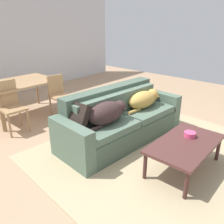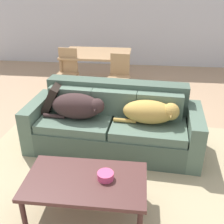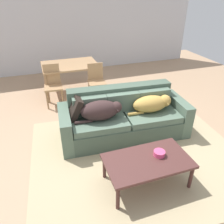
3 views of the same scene
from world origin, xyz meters
The scene contains 12 objects.
ground_plane centered at (0.00, 0.00, 0.00)m, with size 10.00×10.00×0.00m, color tan.
back_partition centered at (0.00, 4.00, 1.35)m, with size 8.00×0.12×2.70m, color silver.
area_rug centered at (0.09, -0.69, 0.01)m, with size 3.41×2.84×0.01m, color tan.
couch centered at (0.09, -0.03, 0.34)m, with size 2.35×1.03×0.87m.
dog_on_left_cushion centered at (-0.36, -0.14, 0.64)m, with size 0.82×0.38×0.34m.
dog_on_right_cushion centered at (0.58, -0.16, 0.62)m, with size 0.82×0.39×0.29m.
throw_pillow_by_left_arm centered at (-0.77, 0.09, 0.65)m, with size 0.10×0.40×0.40m, color black.
coffee_table centered at (-0.05, -1.27, 0.38)m, with size 1.16×0.66×0.42m.
bowl_on_coffee_table centered at (0.14, -1.24, 0.46)m, with size 0.16×0.16×0.07m, color #EA4C7F.
dining_table centered at (-0.49, 2.18, 0.69)m, with size 1.36×0.99×0.75m.
dining_chair_near_left centered at (-0.98, 1.65, 0.52)m, with size 0.43×0.43×0.94m.
dining_chair_near_right centered at (0.02, 1.58, 0.50)m, with size 0.43×0.43×0.88m.
Camera 2 is at (0.43, -3.25, 2.15)m, focal length 43.55 mm.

